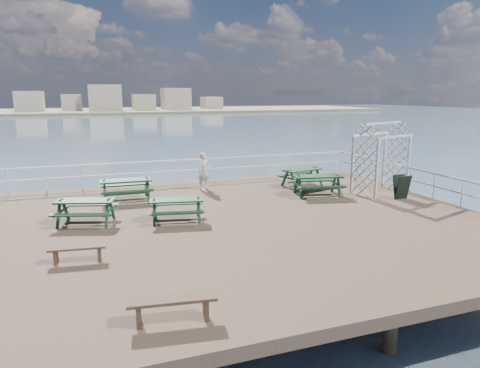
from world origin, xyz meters
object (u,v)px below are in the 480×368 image
(trellis_arbor, at_px, (381,162))
(flat_bench_far, at_px, (172,304))
(person, at_px, (204,171))
(picnic_table_a, at_px, (126,185))
(picnic_table_c, at_px, (302,174))
(flat_bench_near, at_px, (77,250))
(picnic_table_b, at_px, (85,206))
(picnic_table_d, at_px, (177,205))
(picnic_table_e, at_px, (317,181))

(trellis_arbor, bearing_deg, flat_bench_far, -161.08)
(person, bearing_deg, picnic_table_a, 172.27)
(person, bearing_deg, picnic_table_c, -30.82)
(flat_bench_near, relative_size, trellis_arbor, 0.48)
(picnic_table_b, xyz_separation_m, trellis_arbor, (11.90, 0.50, 0.76))
(picnic_table_c, bearing_deg, flat_bench_near, -161.40)
(picnic_table_a, xyz_separation_m, flat_bench_near, (-1.74, -6.10, -0.31))
(picnic_table_c, height_order, flat_bench_far, picnic_table_c)
(picnic_table_b, relative_size, picnic_table_d, 1.11)
(picnic_table_d, height_order, flat_bench_far, picnic_table_d)
(picnic_table_b, distance_m, person, 6.07)
(picnic_table_c, bearing_deg, picnic_table_d, -165.91)
(picnic_table_d, height_order, flat_bench_near, picnic_table_d)
(flat_bench_far, relative_size, trellis_arbor, 0.56)
(picnic_table_c, height_order, trellis_arbor, trellis_arbor)
(picnic_table_a, xyz_separation_m, trellis_arbor, (10.37, -2.20, 0.72))
(picnic_table_a, bearing_deg, flat_bench_near, -104.47)
(picnic_table_c, distance_m, flat_bench_near, 11.42)
(picnic_table_c, xyz_separation_m, picnic_table_d, (-6.53, -3.50, -0.03))
(picnic_table_c, relative_size, trellis_arbor, 0.71)
(picnic_table_b, bearing_deg, flat_bench_near, -76.22)
(picnic_table_a, height_order, picnic_table_b, picnic_table_a)
(picnic_table_a, height_order, flat_bench_near, picnic_table_a)
(picnic_table_c, xyz_separation_m, picnic_table_e, (-0.28, -1.87, 0.04))
(picnic_table_a, distance_m, picnic_table_b, 3.11)
(picnic_table_b, distance_m, picnic_table_d, 2.95)
(picnic_table_e, distance_m, flat_bench_near, 10.27)
(picnic_table_b, height_order, trellis_arbor, trellis_arbor)
(picnic_table_c, height_order, person, person)
(flat_bench_near, height_order, trellis_arbor, trellis_arbor)
(picnic_table_e, height_order, person, person)
(picnic_table_c, distance_m, picnic_table_e, 1.89)
(person, bearing_deg, flat_bench_far, -129.24)
(picnic_table_d, bearing_deg, picnic_table_c, 39.19)
(picnic_table_b, xyz_separation_m, person, (4.93, 3.53, 0.25))
(picnic_table_d, relative_size, flat_bench_far, 1.17)
(picnic_table_b, distance_m, picnic_table_c, 9.79)
(picnic_table_d, height_order, trellis_arbor, trellis_arbor)
(picnic_table_b, bearing_deg, picnic_table_c, 33.95)
(picnic_table_d, bearing_deg, picnic_table_a, 122.14)
(picnic_table_e, bearing_deg, person, 160.61)
(flat_bench_far, height_order, trellis_arbor, trellis_arbor)
(flat_bench_near, distance_m, flat_bench_far, 4.07)
(picnic_table_b, height_order, picnic_table_c, same)
(flat_bench_near, bearing_deg, picnic_table_c, 39.42)
(picnic_table_a, xyz_separation_m, flat_bench_far, (-0.03, -9.79, -0.26))
(picnic_table_a, bearing_deg, picnic_table_b, -117.94)
(person, bearing_deg, picnic_table_d, -137.34)
(picnic_table_a, height_order, picnic_table_c, picnic_table_a)
(picnic_table_b, relative_size, flat_bench_near, 1.54)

